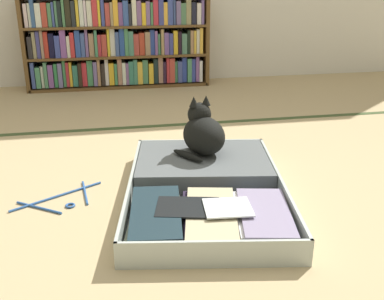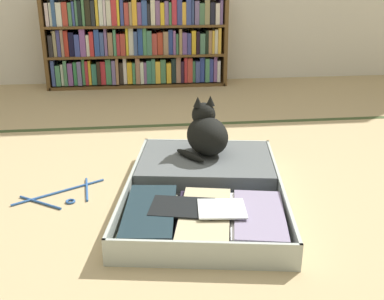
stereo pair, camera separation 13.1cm
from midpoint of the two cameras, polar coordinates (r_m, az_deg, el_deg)
name	(u,v)px [view 1 (the left image)]	position (r m, az deg, el deg)	size (l,w,h in m)	color
ground_plane	(176,202)	(1.93, -3.91, -6.48)	(10.00, 10.00, 0.00)	tan
tatami_border	(149,126)	(2.90, -6.64, 2.96)	(4.80, 0.05, 0.00)	#3A4C27
bookshelf	(118,42)	(3.98, -10.21, 13.14)	(1.51, 0.27, 0.77)	brown
open_suitcase	(205,185)	(1.96, -0.33, -4.44)	(0.79, 1.07, 0.10)	#B1BCB3
black_cat	(202,133)	(2.14, -0.44, 2.12)	(0.27, 0.29, 0.27)	black
clothes_hanger	(62,199)	(2.03, -17.79, -5.90)	(0.37, 0.29, 0.01)	#2D59A0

